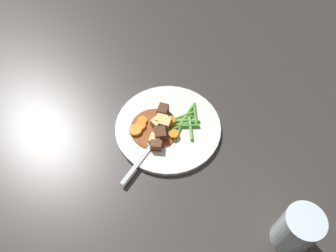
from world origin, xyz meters
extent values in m
plane|color=#383330|center=(0.00, 0.00, 0.00)|extent=(3.00, 3.00, 0.00)
cylinder|color=white|center=(0.00, 0.00, 0.01)|extent=(0.26, 0.26, 0.01)
cylinder|color=brown|center=(0.03, 0.01, 0.01)|extent=(0.12, 0.12, 0.00)
cylinder|color=orange|center=(0.08, 0.02, 0.02)|extent=(0.04, 0.04, 0.01)
cylinder|color=orange|center=(0.07, 0.01, 0.02)|extent=(0.03, 0.03, 0.01)
cylinder|color=orange|center=(-0.01, -0.01, 0.02)|extent=(0.04, 0.04, 0.01)
cylinder|color=orange|center=(0.06, -0.01, 0.02)|extent=(0.03, 0.03, 0.01)
cylinder|color=orange|center=(-0.02, 0.03, 0.02)|extent=(0.03, 0.03, 0.01)
cube|color=#E5CC7A|center=(0.01, 0.00, 0.02)|extent=(0.03, 0.03, 0.02)
cube|color=#E5CC7A|center=(0.02, -0.01, 0.02)|extent=(0.03, 0.03, 0.02)
cube|color=#DBBC6B|center=(0.03, 0.00, 0.02)|extent=(0.03, 0.03, 0.02)
cube|color=#E5CC7A|center=(0.03, 0.05, 0.02)|extent=(0.03, 0.03, 0.02)
cube|color=#56331E|center=(0.01, -0.04, 0.03)|extent=(0.03, 0.03, 0.03)
cube|color=brown|center=(0.02, 0.06, 0.02)|extent=(0.03, 0.02, 0.02)
cube|color=#56331E|center=(0.02, 0.03, 0.02)|extent=(0.03, 0.03, 0.02)
cylinder|color=#4C8E33|center=(-0.07, -0.04, 0.02)|extent=(0.02, 0.07, 0.01)
cylinder|color=#599E38|center=(-0.04, -0.03, 0.02)|extent=(0.03, 0.05, 0.01)
cylinder|color=#599E38|center=(-0.04, -0.03, 0.02)|extent=(0.06, 0.03, 0.01)
cylinder|color=#66AD42|center=(-0.05, -0.04, 0.02)|extent=(0.04, 0.08, 0.01)
cylinder|color=#599E38|center=(-0.03, -0.02, 0.02)|extent=(0.06, 0.03, 0.01)
cylinder|color=#4C8E33|center=(-0.03, 0.00, 0.02)|extent=(0.08, 0.05, 0.01)
cylinder|color=#4C8E33|center=(-0.05, 0.00, 0.02)|extent=(0.05, 0.01, 0.01)
cylinder|color=#66AD42|center=(-0.03, -0.01, 0.02)|extent=(0.06, 0.02, 0.01)
cylinder|color=#4C8E33|center=(-0.03, 0.01, 0.02)|extent=(0.03, 0.08, 0.01)
cylinder|color=#66AD42|center=(-0.06, 0.01, 0.02)|extent=(0.02, 0.07, 0.01)
cylinder|color=#599E38|center=(-0.04, -0.01, 0.02)|extent=(0.08, 0.03, 0.01)
cube|color=silver|center=(0.07, 0.11, 0.01)|extent=(0.07, 0.11, 0.00)
cube|color=silver|center=(0.03, 0.05, 0.01)|extent=(0.03, 0.03, 0.00)
cylinder|color=silver|center=(0.01, 0.03, 0.01)|extent=(0.02, 0.04, 0.00)
cylinder|color=silver|center=(0.02, 0.03, 0.01)|extent=(0.02, 0.04, 0.00)
cylinder|color=silver|center=(0.02, 0.03, 0.01)|extent=(0.02, 0.04, 0.00)
cylinder|color=silver|center=(0.03, 0.02, 0.01)|extent=(0.02, 0.04, 0.00)
cylinder|color=silver|center=(-0.26, 0.26, 0.06)|extent=(0.07, 0.07, 0.11)
camera|label=1|loc=(-0.02, 0.46, 0.69)|focal=35.35mm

